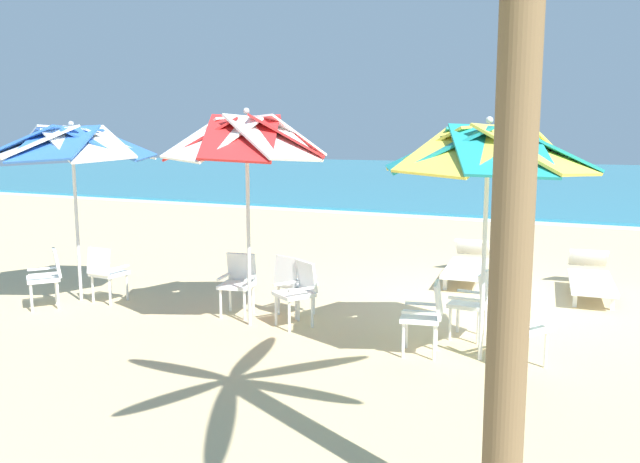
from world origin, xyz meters
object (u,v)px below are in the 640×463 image
Objects in this scene: beach_umbrella_1 at (247,140)px; plastic_chair_6 at (106,271)px; plastic_chair_1 at (519,324)px; plastic_chair_7 at (48,274)px; sun_lounger_0 at (591,278)px; beach_umbrella_2 at (72,145)px; sun_lounger_1 at (467,264)px; palm_tree_0 at (516,93)px; beach_umbrella_0 at (488,151)px; plastic_chair_0 at (426,313)px; plastic_chair_3 at (298,289)px; plastic_chair_2 at (474,300)px; plastic_chair_5 at (293,281)px; plastic_chair_4 at (238,280)px.

plastic_chair_6 is (-2.56, 0.07, -1.97)m from beach_umbrella_1.
plastic_chair_1 is 1.00× the size of plastic_chair_6.
sun_lounger_0 is (7.24, 4.14, -0.22)m from plastic_chair_7.
beach_umbrella_2 is 1.24× the size of sun_lounger_1.
plastic_chair_7 is (-0.13, -0.48, -1.88)m from beach_umbrella_2.
palm_tree_0 is (0.29, -3.17, 2.28)m from plastic_chair_1.
palm_tree_0 reaches higher than beach_umbrella_1.
beach_umbrella_0 reaches higher than plastic_chair_0.
sun_lounger_1 is at bearing 67.72° from plastic_chair_3.
plastic_chair_6 is at bearing -173.74° from plastic_chair_2.
beach_umbrella_1 is 2.09m from plastic_chair_5.
beach_umbrella_0 is at bearing -72.66° from plastic_chair_2.
plastic_chair_6 is at bearing -176.73° from plastic_chair_3.
plastic_chair_4 is at bearing 138.80° from palm_tree_0.
plastic_chair_3 is at bearing 3.27° from plastic_chair_6.
plastic_chair_6 is at bearing -151.68° from sun_lounger_0.
plastic_chair_3 is (0.60, 0.25, -1.97)m from beach_umbrella_1.
plastic_chair_7 reaches higher than sun_lounger_0.
beach_umbrella_2 is 8.26m from sun_lounger_0.
plastic_chair_4 is at bearing 173.17° from plastic_chair_3.
beach_umbrella_1 is 0.71× the size of palm_tree_0.
plastic_chair_0 is at bearing -173.09° from beach_umbrella_0.
plastic_chair_3 is 5.27m from palm_tree_0.
plastic_chair_1 is at bearing -1.75° from plastic_chair_6.
plastic_chair_7 is at bearing -105.15° from beach_umbrella_2.
plastic_chair_4 is at bearing 172.82° from beach_umbrella_0.
palm_tree_0 is (0.94, -3.95, 2.28)m from plastic_chair_2.
sun_lounger_1 is at bearing 103.25° from palm_tree_0.
plastic_chair_4 is 3.24m from beach_umbrella_2.
plastic_chair_6 is 7.53m from palm_tree_0.
plastic_chair_6 is 0.81m from plastic_chair_7.
plastic_chair_1 is 0.39× the size of sun_lounger_1.
sun_lounger_1 is (5.11, 3.88, -2.10)m from beach_umbrella_2.
plastic_chair_5 is at bearing 18.01° from plastic_chair_7.
plastic_chair_4 is (-3.89, 0.49, 0.00)m from plastic_chair_1.
plastic_chair_7 is at bearing -171.23° from beach_umbrella_1.
plastic_chair_6 is 1.00× the size of plastic_chair_7.
plastic_chair_7 is at bearing 157.96° from palm_tree_0.
beach_umbrella_2 is 0.67× the size of palm_tree_0.
plastic_chair_5 and plastic_chair_6 have the same top height.
plastic_chair_6 is at bearing 178.61° from beach_umbrella_0.
plastic_chair_1 is at bearing -13.46° from plastic_chair_5.
plastic_chair_3 and plastic_chair_6 have the same top height.
plastic_chair_2 is 0.32× the size of beach_umbrella_2.
beach_umbrella_1 is 2.07m from plastic_chair_3.
plastic_chair_4 is 0.39× the size of sun_lounger_1.
plastic_chair_3 reaches higher than sun_lounger_0.
beach_umbrella_1 is 1.31× the size of sun_lounger_0.
plastic_chair_7 is at bearing -150.24° from sun_lounger_0.
sun_lounger_0 is at bearing 80.84° from plastic_chair_1.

